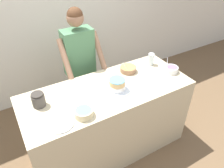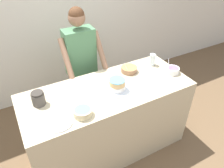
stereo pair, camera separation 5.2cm
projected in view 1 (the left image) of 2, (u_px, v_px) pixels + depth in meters
The scene contains 11 objects.
ground_plane at pixel (124, 168), 2.66m from camera, with size 14.00×14.00×0.00m, color brown.
wall_back at pixel (58, 18), 3.21m from camera, with size 10.00×0.05×2.60m.
counter at pixel (108, 120), 2.65m from camera, with size 1.89×0.77×0.95m.
person_baker at pixel (79, 59), 2.79m from camera, with size 0.51×0.46×1.67m.
cake at pixel (117, 85), 2.33m from camera, with size 0.30×0.30×0.14m.
frosting_bowl_purple at pixel (171, 69), 2.64m from camera, with size 0.16×0.16×0.18m.
frosting_bowl_blue at pixel (84, 112), 2.02m from camera, with size 0.18×0.18×0.07m.
frosting_bowl_yellow at pixel (128, 69), 2.65m from camera, with size 0.19×0.19×0.16m.
drinking_glass at pixel (151, 59), 2.77m from camera, with size 0.07×0.07×0.15m.
ceramic_plate at pixel (60, 124), 1.95m from camera, with size 0.24×0.24×0.01m.
stoneware_jar at pixel (38, 100), 2.12m from camera, with size 0.13×0.13×0.15m.
Camera 1 is at (-0.91, -1.28, 2.38)m, focal length 35.00 mm.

